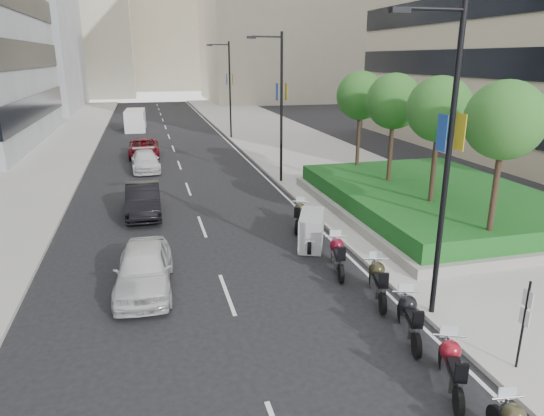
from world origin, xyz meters
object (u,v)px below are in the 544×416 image
object	(u,v)px
motorcycle_3	(378,281)
car_d	(144,148)
car_c	(145,161)
parking_sign	(524,321)
motorcycle_5	(311,230)
motorcycle_6	(299,215)
car_b	(143,200)
car_a	(144,268)
lamp_post_2	(228,85)
lamp_post_1	(279,101)
motorcycle_2	(409,318)
motorcycle_1	(451,367)
delivery_van	(135,121)
lamp_post_0	(444,152)
motorcycle_4	(337,255)

from	to	relation	value
motorcycle_3	car_d	distance (m)	27.57
car_c	motorcycle_3	bearing A→B (deg)	-74.14
parking_sign	motorcycle_5	world-z (taller)	parking_sign
motorcycle_6	car_b	xyz separation A→B (m)	(-6.93, 3.84, 0.17)
car_a	car_b	size ratio (longest dim) A/B	0.97
lamp_post_2	car_a	xyz separation A→B (m)	(-8.27, -30.98, -4.29)
parking_sign	motorcycle_3	xyz separation A→B (m)	(-1.63, 4.39, -0.81)
lamp_post_1	car_a	distance (m)	15.98
car_a	motorcycle_2	bearing A→B (deg)	-30.92
motorcycle_2	motorcycle_5	bearing A→B (deg)	19.02
motorcycle_1	motorcycle_5	world-z (taller)	motorcycle_5
motorcycle_1	motorcycle_3	distance (m)	4.56
motorcycle_1	delivery_van	distance (m)	46.93
parking_sign	delivery_van	bearing A→B (deg)	101.63
motorcycle_5	car_c	distance (m)	17.74
parking_sign	car_d	xyz separation A→B (m)	(-8.75, 31.03, -0.76)
motorcycle_3	lamp_post_0	bearing A→B (deg)	-129.27
lamp_post_0	parking_sign	bearing A→B (deg)	-77.67
parking_sign	motorcycle_3	world-z (taller)	parking_sign
motorcycle_1	motorcycle_5	xyz separation A→B (m)	(-0.16, 9.54, 0.08)
lamp_post_0	motorcycle_4	size ratio (longest dim) A/B	3.79
parking_sign	motorcycle_5	size ratio (longest dim) A/B	1.01
lamp_post_0	parking_sign	xyz separation A→B (m)	(0.66, -3.00, -3.61)
lamp_post_1	motorcycle_4	bearing A→B (deg)	-96.12
motorcycle_3	delivery_van	distance (m)	42.51
motorcycle_2	car_d	bearing A→B (deg)	29.77
motorcycle_1	motorcycle_4	bearing A→B (deg)	23.11
lamp_post_2	parking_sign	size ratio (longest dim) A/B	3.60
car_b	car_d	bearing A→B (deg)	89.54
motorcycle_1	car_a	size ratio (longest dim) A/B	0.48
delivery_van	motorcycle_2	bearing A→B (deg)	-77.41
motorcycle_6	lamp_post_0	bearing A→B (deg)	-146.92
lamp_post_1	motorcycle_2	world-z (taller)	lamp_post_1
motorcycle_1	motorcycle_6	xyz separation A→B (m)	(0.04, 11.85, -0.01)
lamp_post_0	motorcycle_4	xyz separation A→B (m)	(-1.42, 3.73, -4.42)
motorcycle_1	car_d	xyz separation A→B (m)	(-6.75, 31.19, 0.08)
lamp_post_2	car_b	distance (m)	24.32
lamp_post_2	motorcycle_5	distance (m)	28.98
car_b	lamp_post_1	bearing A→B (deg)	28.56
lamp_post_2	motorcycle_3	distance (m)	33.91
car_d	lamp_post_2	bearing A→B (deg)	41.33
parking_sign	car_c	distance (m)	27.31
parking_sign	motorcycle_2	xyz separation A→B (m)	(-1.81, 2.10, -0.83)
lamp_post_0	motorcycle_5	bearing A→B (deg)	103.27
lamp_post_1	lamp_post_2	world-z (taller)	same
lamp_post_1	car_d	world-z (taller)	lamp_post_1
lamp_post_0	motorcycle_1	xyz separation A→B (m)	(-1.34, -3.16, -4.45)
motorcycle_1	motorcycle_5	bearing A→B (deg)	23.44
lamp_post_0	motorcycle_4	distance (m)	5.96
motorcycle_3	motorcycle_6	world-z (taller)	motorcycle_3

